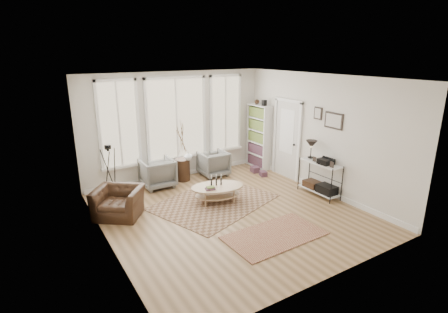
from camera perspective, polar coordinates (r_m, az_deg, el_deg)
room at (r=7.29m, az=1.16°, el=1.12°), size 5.50×5.54×2.90m
bay_window at (r=9.55m, az=-7.74°, el=5.88°), size 4.14×0.12×2.24m
door at (r=9.73m, az=10.25°, el=3.05°), size 0.09×1.06×2.22m
bookcase at (r=10.49m, az=5.76°, el=3.29°), size 0.31×0.85×2.06m
low_shelf at (r=8.79m, az=15.35°, el=-2.95°), size 0.38×1.08×1.30m
wall_art at (r=8.61m, az=16.83°, el=5.94°), size 0.04×0.88×0.44m
rug_main at (r=8.25m, az=-1.60°, el=-7.44°), size 3.14×2.73×0.01m
rug_runner at (r=6.93m, az=8.28°, el=-12.59°), size 1.93×1.11×0.01m
coffee_table at (r=8.17m, az=-1.12°, el=-5.42°), size 1.39×1.06×0.57m
armchair_left at (r=9.21m, az=-10.81°, el=-2.65°), size 0.81×0.83×0.75m
armchair_right at (r=9.89m, az=-1.75°, el=-1.13°), size 0.77×0.79×0.70m
side_table at (r=9.43m, az=-6.86°, el=0.79°), size 0.40×0.40×1.68m
vase at (r=9.37m, az=-5.84°, el=0.10°), size 0.27×0.27×0.23m
accent_chair at (r=7.82m, az=-16.85°, el=-7.16°), size 1.27×1.25×0.63m
tripod_camera at (r=8.63m, az=-18.06°, el=-2.84°), size 0.47×0.47×1.33m
book_stack_near at (r=10.25m, az=5.07°, el=-2.11°), size 0.24×0.29×0.17m
book_stack_far at (r=9.95m, az=6.42°, el=-2.80°), size 0.22×0.26×0.14m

